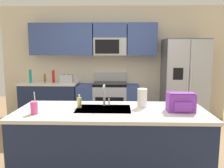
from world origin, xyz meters
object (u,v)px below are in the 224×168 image
(sink_faucet, at_px, (105,93))
(soap_dispenser, at_px, (79,102))
(toaster, at_px, (66,79))
(refrigerator, at_px, (184,82))
(pepper_mill, at_px, (45,78))
(backpack, at_px, (181,102))
(drink_cup_pink, at_px, (34,108))
(range_oven, at_px, (108,103))
(paper_towel_roll, at_px, (142,98))
(bottle_teal, at_px, (30,76))
(bottle_red, at_px, (53,76))

(sink_faucet, relative_size, soap_dispenser, 1.66)
(toaster, height_order, sink_faucet, sink_faucet)
(refrigerator, relative_size, pepper_mill, 10.05)
(pepper_mill, xyz_separation_m, backpack, (2.40, -2.37, 0.03))
(toaster, xyz_separation_m, drink_cup_pink, (0.19, -2.49, -0.02))
(range_oven, height_order, paper_towel_roll, paper_towel_roll)
(range_oven, bearing_deg, toaster, -176.74)
(pepper_mill, bearing_deg, refrigerator, -1.30)
(paper_towel_roll, bearing_deg, refrigerator, 62.32)
(backpack, bearing_deg, pepper_mill, 135.36)
(bottle_teal, height_order, backpack, bottle_teal)
(bottle_teal, height_order, bottle_red, bottle_teal)
(refrigerator, distance_m, sink_faucet, 2.62)
(bottle_red, relative_size, backpack, 0.85)
(soap_dispenser, bearing_deg, sink_faucet, 16.57)
(bottle_red, bearing_deg, sink_faucet, -58.87)
(toaster, xyz_separation_m, sink_faucet, (0.98, -2.09, 0.08))
(refrigerator, xyz_separation_m, toaster, (-2.57, 0.02, 0.07))
(range_oven, relative_size, bottle_red, 4.98)
(refrigerator, xyz_separation_m, sink_faucet, (-1.59, -2.07, 0.14))
(toaster, distance_m, soap_dispenser, 2.28)
(refrigerator, relative_size, toaster, 6.61)
(refrigerator, height_order, bottle_teal, refrigerator)
(bottle_teal, height_order, drink_cup_pink, bottle_teal)
(refrigerator, distance_m, toaster, 2.57)
(paper_towel_roll, bearing_deg, drink_cup_pink, -164.05)
(refrigerator, relative_size, backpack, 5.78)
(refrigerator, bearing_deg, paper_towel_roll, -117.68)
(drink_cup_pink, xyz_separation_m, paper_towel_roll, (1.27, 0.36, 0.05))
(pepper_mill, relative_size, soap_dispenser, 1.08)
(sink_faucet, bearing_deg, soap_dispenser, -163.43)
(bottle_teal, relative_size, soap_dispenser, 1.70)
(pepper_mill, bearing_deg, range_oven, 0.10)
(pepper_mill, distance_m, backpack, 3.37)
(range_oven, relative_size, refrigerator, 0.74)
(backpack, bearing_deg, paper_towel_roll, 156.76)
(toaster, distance_m, paper_towel_roll, 2.58)
(bottle_red, relative_size, sink_faucet, 0.97)
(backpack, bearing_deg, bottle_red, 133.27)
(sink_faucet, distance_m, soap_dispenser, 0.34)
(bottle_red, height_order, drink_cup_pink, bottle_red)
(backpack, bearing_deg, refrigerator, 73.87)
(toaster, relative_size, bottle_teal, 0.97)
(bottle_red, bearing_deg, drink_cup_pink, -79.05)
(bottle_teal, xyz_separation_m, backpack, (2.71, -2.33, -0.03))
(backpack, bearing_deg, bottle_teal, 139.33)
(drink_cup_pink, bearing_deg, sink_faucet, 27.34)
(drink_cup_pink, height_order, backpack, drink_cup_pink)
(refrigerator, bearing_deg, drink_cup_pink, -133.85)
(range_oven, bearing_deg, backpack, -67.54)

